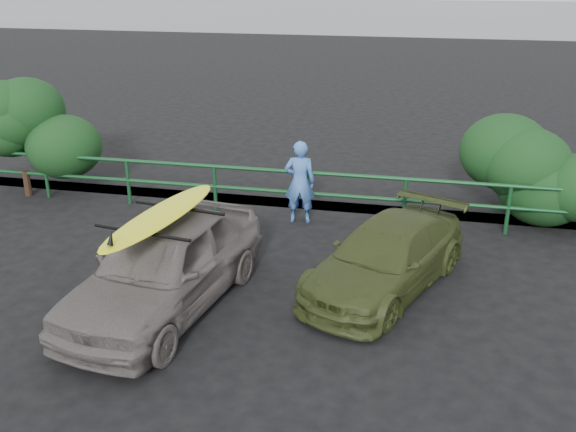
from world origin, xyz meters
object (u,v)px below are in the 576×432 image
guardrail (260,191)px  man (300,182)px  sedan (165,265)px  olive_vehicle (386,257)px  surfboard (161,215)px

guardrail → man: man is taller
sedan → man: bearing=80.1°
sedan → guardrail: bearing=92.8°
guardrail → man: 0.97m
olive_vehicle → surfboard: size_ratio=1.28×
sedan → surfboard: (0.00, -0.00, 0.82)m
olive_vehicle → man: (-1.93, 2.54, 0.31)m
guardrail → sedan: 4.14m
guardrail → surfboard: (-0.44, -4.11, 1.02)m
guardrail → olive_vehicle: size_ratio=3.70×
sedan → surfboard: 0.82m
man → surfboard: bearing=65.0°
olive_vehicle → sedan: bearing=-134.1°
man → surfboard: 4.17m
olive_vehicle → surfboard: surfboard is taller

